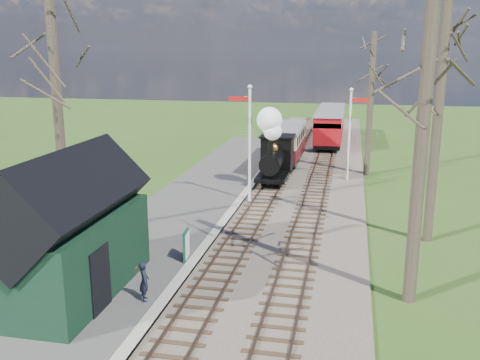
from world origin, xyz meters
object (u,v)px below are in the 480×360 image
object	(u,v)px
semaphore_far	(351,127)
bench	(128,257)
coach	(287,142)
person	(144,281)
semaphore_near	(248,136)
locomotive	(274,150)
station_shed	(69,232)
red_carriage_b	(331,120)
sign_board	(186,245)
red_carriage_a	(329,129)

from	to	relation	value
semaphore_far	bench	size ratio (longest dim) A/B	3.54
semaphore_far	coach	size ratio (longest dim) A/B	0.77
person	semaphore_near	bearing A→B (deg)	-28.48
locomotive	bench	size ratio (longest dim) A/B	2.86
station_shed	semaphore_far	size ratio (longest dim) A/B	1.10
red_carriage_b	sign_board	distance (m)	31.24
red_carriage_a	bench	xyz separation A→B (m)	(-5.91, -26.63, -1.00)
coach	person	size ratio (longest dim) A/B	5.74
semaphore_far	sign_board	bearing A→B (deg)	-111.80
sign_board	person	world-z (taller)	person
locomotive	sign_board	size ratio (longest dim) A/B	3.98
red_carriage_a	sign_board	xyz separation A→B (m)	(-4.07, -25.46, -0.84)
station_shed	red_carriage_b	xyz separation A→B (m)	(6.90, 34.35, -0.65)
red_carriage_b	sign_board	size ratio (longest dim) A/B	4.82
locomotive	bench	bearing A→B (deg)	-103.27
bench	person	xyz separation A→B (m)	(1.55, -2.33, 0.23)
semaphore_near	coach	xyz separation A→B (m)	(0.77, 10.26, -2.07)
locomotive	semaphore_far	bearing A→B (deg)	22.42
coach	sign_board	bearing A→B (deg)	-94.45
semaphore_near	person	distance (m)	12.46
locomotive	coach	bearing A→B (deg)	89.89
sign_board	station_shed	bearing A→B (deg)	-129.84
person	bench	bearing A→B (deg)	9.73
red_carriage_b	person	bearing A→B (deg)	-97.21
semaphore_near	red_carriage_b	world-z (taller)	semaphore_near
bench	locomotive	bearing A→B (deg)	76.73
semaphore_near	station_shed	bearing A→B (deg)	-106.38
red_carriage_b	person	world-z (taller)	red_carriage_b
station_shed	locomotive	size ratio (longest dim) A/B	1.36
semaphore_near	bench	xyz separation A→B (m)	(-2.54, -9.77, -3.01)
locomotive	red_carriage_b	size ratio (longest dim) A/B	0.83
locomotive	sign_board	bearing A→B (deg)	-96.50
red_carriage_a	bench	size ratio (longest dim) A/B	3.46
semaphore_far	red_carriage_a	xyz separation A→B (m)	(-1.77, 10.85, -1.73)
coach	semaphore_near	bearing A→B (deg)	-94.29
person	sign_board	bearing A→B (deg)	-28.53
red_carriage_b	person	xyz separation A→B (m)	(-4.36, -34.46, -0.78)
locomotive	person	size ratio (longest dim) A/B	3.59
semaphore_near	semaphore_far	size ratio (longest dim) A/B	1.09
station_shed	semaphore_far	xyz separation A→B (m)	(8.67, 18.00, 1.08)
coach	red_carriage_b	size ratio (longest dim) A/B	1.32
coach	red_carriage_b	distance (m)	12.37
coach	locomotive	bearing A→B (deg)	-90.11
person	semaphore_far	bearing A→B (deg)	-42.52
station_shed	person	distance (m)	2.91
station_shed	semaphore_near	bearing A→B (deg)	73.62
red_carriage_b	semaphore_near	bearing A→B (deg)	-98.57
semaphore_far	sign_board	xyz separation A→B (m)	(-5.84, -14.61, -2.57)
semaphore_near	semaphore_far	world-z (taller)	semaphore_near
red_carriage_b	semaphore_far	bearing A→B (deg)	-83.81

